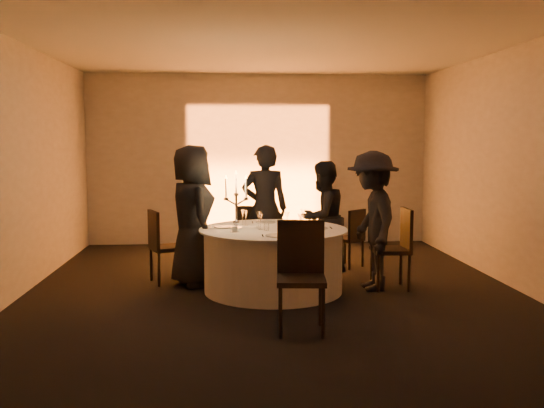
{
  "coord_description": "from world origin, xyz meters",
  "views": [
    {
      "loc": [
        -0.55,
        -7.26,
        1.84
      ],
      "look_at": [
        0.0,
        0.2,
        1.05
      ],
      "focal_mm": 40.0,
      "sensor_mm": 36.0,
      "label": 1
    }
  ],
  "objects": [
    {
      "name": "chair_back_right",
      "position": [
        1.23,
        1.29,
        0.47
      ],
      "size": [
        0.53,
        0.53,
        0.85
      ],
      "rotation": [
        0.0,
        0.0,
        -2.42
      ],
      "color": "black",
      "rests_on": "floor"
    },
    {
      "name": "wall_front",
      "position": [
        0.0,
        -3.5,
        1.5
      ],
      "size": [
        7.0,
        0.0,
        7.0
      ],
      "primitive_type": "plane",
      "rotation": [
        -1.57,
        0.0,
        0.0
      ],
      "color": "#ACA6A0",
      "rests_on": "floor"
    },
    {
      "name": "guest_back_left",
      "position": [
        -0.03,
        1.18,
        0.89
      ],
      "size": [
        0.66,
        0.44,
        1.78
      ],
      "primitive_type": "imported",
      "rotation": [
        0.0,
        0.0,
        3.12
      ],
      "color": "black",
      "rests_on": "floor"
    },
    {
      "name": "wine_glass_c",
      "position": [
        0.42,
        0.43,
        0.91
      ],
      "size": [
        0.07,
        0.07,
        0.19
      ],
      "color": "silver",
      "rests_on": "banquet_table"
    },
    {
      "name": "wine_glass_g",
      "position": [
        0.18,
        0.1,
        0.91
      ],
      "size": [
        0.07,
        0.07,
        0.19
      ],
      "color": "silver",
      "rests_on": "banquet_table"
    },
    {
      "name": "wall_back",
      "position": [
        0.0,
        3.5,
        1.5
      ],
      "size": [
        7.0,
        0.0,
        7.0
      ],
      "primitive_type": "plane",
      "rotation": [
        1.57,
        0.0,
        0.0
      ],
      "color": "#ACA6A0",
      "rests_on": "floor"
    },
    {
      "name": "banquet_table",
      "position": [
        0.0,
        0.0,
        0.38
      ],
      "size": [
        1.8,
        1.8,
        0.77
      ],
      "color": "black",
      "rests_on": "floor"
    },
    {
      "name": "wine_glass_e",
      "position": [
        -0.36,
        0.38,
        0.91
      ],
      "size": [
        0.07,
        0.07,
        0.19
      ],
      "color": "silver",
      "rests_on": "banquet_table"
    },
    {
      "name": "plate_front",
      "position": [
        0.01,
        -0.58,
        0.78
      ],
      "size": [
        0.36,
        0.28,
        0.01
      ],
      "color": "white",
      "rests_on": "banquet_table"
    },
    {
      "name": "floor",
      "position": [
        0.0,
        0.0,
        0.0
      ],
      "size": [
        7.0,
        7.0,
        0.0
      ],
      "primitive_type": "plane",
      "color": "black",
      "rests_on": "ground"
    },
    {
      "name": "wine_glass_d",
      "position": [
        0.32,
        -0.09,
        0.91
      ],
      "size": [
        0.07,
        0.07,
        0.19
      ],
      "color": "silver",
      "rests_on": "banquet_table"
    },
    {
      "name": "guest_right",
      "position": [
        1.22,
        -0.01,
        0.86
      ],
      "size": [
        0.64,
        1.11,
        1.71
      ],
      "primitive_type": "imported",
      "rotation": [
        0.0,
        0.0,
        -1.57
      ],
      "color": "black",
      "rests_on": "floor"
    },
    {
      "name": "wall_right",
      "position": [
        3.0,
        0.0,
        1.5
      ],
      "size": [
        0.0,
        7.0,
        7.0
      ],
      "primitive_type": "plane",
      "rotation": [
        1.57,
        0.0,
        -1.57
      ],
      "color": "#ACA6A0",
      "rests_on": "floor"
    },
    {
      "name": "plate_right",
      "position": [
        0.53,
        -0.04,
        0.78
      ],
      "size": [
        0.36,
        0.26,
        0.01
      ],
      "color": "white",
      "rests_on": "banquet_table"
    },
    {
      "name": "chair_back_left",
      "position": [
        -0.21,
        1.6,
        0.5
      ],
      "size": [
        0.43,
        0.43,
        0.89
      ],
      "rotation": [
        0.0,
        0.0,
        3.02
      ],
      "color": "black",
      "rests_on": "floor"
    },
    {
      "name": "wine_glass_b",
      "position": [
        -0.16,
        -0.09,
        0.91
      ],
      "size": [
        0.07,
        0.07,
        0.19
      ],
      "color": "silver",
      "rests_on": "banquet_table"
    },
    {
      "name": "guest_left",
      "position": [
        -1.0,
        0.39,
        0.89
      ],
      "size": [
        0.84,
        1.02,
        1.78
      ],
      "primitive_type": "imported",
      "rotation": [
        0.0,
        0.0,
        1.94
      ],
      "color": "black",
      "rests_on": "floor"
    },
    {
      "name": "ceiling",
      "position": [
        0.0,
        0.0,
        3.0
      ],
      "size": [
        7.0,
        7.0,
        0.0
      ],
      "primitive_type": "plane",
      "rotation": [
        3.14,
        0.0,
        0.0
      ],
      "color": "silver",
      "rests_on": "wall_back"
    },
    {
      "name": "chair_right",
      "position": [
        1.54,
        0.02,
        0.57
      ],
      "size": [
        0.44,
        0.44,
        1.0
      ],
      "rotation": [
        0.0,
        0.0,
        -1.59
      ],
      "color": "black",
      "rests_on": "floor"
    },
    {
      "name": "tumbler_b",
      "position": [
        -0.09,
        -0.14,
        0.82
      ],
      "size": [
        0.07,
        0.07,
        0.09
      ],
      "primitive_type": "cylinder",
      "color": "silver",
      "rests_on": "banquet_table"
    },
    {
      "name": "plate_back_right",
      "position": [
        0.39,
        0.44,
        0.79
      ],
      "size": [
        0.35,
        0.28,
        0.08
      ],
      "color": "white",
      "rests_on": "banquet_table"
    },
    {
      "name": "chair_left",
      "position": [
        -1.39,
        0.52,
        0.53
      ],
      "size": [
        0.54,
        0.54,
        0.94
      ],
      "rotation": [
        0.0,
        0.0,
        1.96
      ],
      "color": "black",
      "rests_on": "floor"
    },
    {
      "name": "plate_back_left",
      "position": [
        -0.06,
        0.52,
        0.78
      ],
      "size": [
        0.36,
        0.26,
        0.01
      ],
      "color": "white",
      "rests_on": "banquet_table"
    },
    {
      "name": "tumbler_a",
      "position": [
        0.28,
        0.15,
        0.82
      ],
      "size": [
        0.07,
        0.07,
        0.09
      ],
      "primitive_type": "cylinder",
      "color": "silver",
      "rests_on": "banquet_table"
    },
    {
      "name": "guest_back_right",
      "position": [
        0.76,
        0.96,
        0.78
      ],
      "size": [
        0.96,
        0.93,
        1.56
      ],
      "primitive_type": "imported",
      "rotation": [
        0.0,
        0.0,
        -2.47
      ],
      "color": "black",
      "rests_on": "floor"
    },
    {
      "name": "wine_glass_a",
      "position": [
        0.32,
        -0.26,
        0.91
      ],
      "size": [
        0.07,
        0.07,
        0.19
      ],
      "color": "silver",
      "rests_on": "banquet_table"
    },
    {
      "name": "coffee_cup",
      "position": [
        -0.47,
        -0.23,
        0.8
      ],
      "size": [
        0.11,
        0.11,
        0.07
      ],
      "color": "white",
      "rests_on": "banquet_table"
    },
    {
      "name": "wine_glass_h",
      "position": [
        -0.17,
        0.14,
        0.91
      ],
      "size": [
        0.07,
        0.07,
        0.19
      ],
      "color": "silver",
      "rests_on": "banquet_table"
    },
    {
      "name": "uplighter_fixture",
      "position": [
        0.0,
        3.2,
        0.05
      ],
      "size": [
        0.25,
        0.12,
        0.1
      ],
      "primitive_type": "cube",
      "color": "black",
      "rests_on": "floor"
    },
    {
      "name": "tumbler_c",
      "position": [
        0.09,
        -0.31,
        0.82
      ],
      "size": [
        0.07,
        0.07,
        0.09
      ],
      "primitive_type": "cylinder",
      "color": "silver",
      "rests_on": "banquet_table"
    },
    {
      "name": "plate_left",
      "position": [
        -0.59,
        0.15,
        0.78
      ],
      "size": [
        0.36,
        0.25,
        0.01
      ],
      "color": "white",
      "rests_on": "banquet_table"
    },
    {
      "name": "candelabra",
      "position": [
        -0.45,
        0.01,
        1.02
      ],
      "size": [
        0.3,
        0.14,
        0.71
      ],
      "color": "white",
      "rests_on": "banquet_table"
    },
    {
      "name": "wall_left",
      "position": [
        -3.0,
        0.0,
        1.5
      ],
      "size": [
        0.0,
        7.0,
        7.0
      ],
      "primitive_type": "plane",
      "rotation": [
        1.57,
        0.0,
        1.57
      ],
      "color": "#ACA6A0",
      "rests_on": "floor"
    },
    {
      "name": "chair_front",
      "position": [
        0.15,
        -1.52,
        0.6
      ],
      "size": [
        0.5,
        0.5,
        1.06
      ],
      "rotation": [
        0.0,
        0.0,
        -0.09
      ],
      "color": "black",
      "rests_on": "floor"
    },
    {
      "name": "wine_glass_f",
      "position": [
        -0.32,
        0.29,
        0.91
      ],
      "size": [
        0.07,
        0.07,
        0.19
      ],
      "color": "silver",
      "rests_on": "banquet_table"
    }
  ]
}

